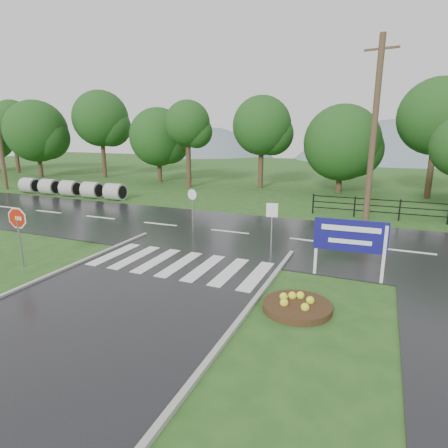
% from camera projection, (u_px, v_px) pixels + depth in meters
% --- Properties ---
extents(ground, '(120.00, 120.00, 0.00)m').
position_uv_depth(ground, '(83.00, 329.00, 9.50)').
color(ground, '#254F1A').
rests_on(ground, ground).
extents(main_road, '(90.00, 8.00, 0.04)m').
position_uv_depth(main_road, '(230.00, 233.00, 18.44)').
color(main_road, black).
rests_on(main_road, ground).
extents(walkway, '(2.20, 11.00, 0.04)m').
position_uv_depth(walkway, '(443.00, 322.00, 9.88)').
color(walkway, '#252528').
rests_on(walkway, ground).
extents(crosswalk, '(6.50, 2.80, 0.02)m').
position_uv_depth(crosswalk, '(180.00, 264.00, 13.95)').
color(crosswalk, silver).
rests_on(crosswalk, ground).
extents(fence_west, '(9.58, 0.08, 1.20)m').
position_uv_depth(fence_west, '(400.00, 208.00, 20.71)').
color(fence_west, black).
rests_on(fence_west, ground).
extents(hills, '(102.00, 48.00, 48.00)m').
position_uv_depth(hills, '(356.00, 242.00, 70.10)').
color(hills, slate).
rests_on(hills, ground).
extents(treeline, '(83.20, 5.20, 10.00)m').
position_uv_depth(treeline, '(305.00, 192.00, 30.58)').
color(treeline, '#164013').
rests_on(treeline, ground).
extents(culvert_pipes, '(9.70, 1.20, 1.20)m').
position_uv_depth(culvert_pipes, '(70.00, 188.00, 28.43)').
color(culvert_pipes, '#9E9B93').
rests_on(culvert_pipes, ground).
extents(stop_sign, '(1.06, 0.14, 2.38)m').
position_uv_depth(stop_sign, '(18.00, 223.00, 13.43)').
color(stop_sign, '#939399').
rests_on(stop_sign, ground).
extents(estate_billboard, '(2.36, 0.18, 2.06)m').
position_uv_depth(estate_billboard, '(350.00, 239.00, 12.37)').
color(estate_billboard, silver).
rests_on(estate_billboard, ground).
extents(flower_bed, '(1.93, 1.93, 0.39)m').
position_uv_depth(flower_bed, '(297.00, 305.00, 10.48)').
color(flower_bed, '#332111').
rests_on(flower_bed, ground).
extents(reg_sign_small, '(0.46, 0.12, 2.08)m').
position_uv_depth(reg_sign_small, '(272.00, 218.00, 15.05)').
color(reg_sign_small, '#939399').
rests_on(reg_sign_small, ground).
extents(reg_sign_round, '(0.50, 0.10, 2.18)m').
position_uv_depth(reg_sign_round, '(192.00, 206.00, 17.96)').
color(reg_sign_round, '#939399').
rests_on(reg_sign_round, ground).
extents(utility_pole_east, '(1.71, 0.43, 9.66)m').
position_uv_depth(utility_pole_east, '(374.00, 130.00, 19.88)').
color(utility_pole_east, '#473523').
rests_on(utility_pole_east, ground).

